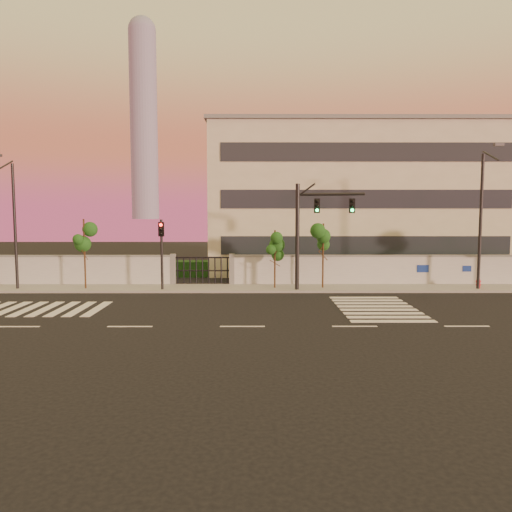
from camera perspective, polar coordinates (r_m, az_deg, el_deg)
The scene contains 15 objects.
ground at distance 22.37m, azimuth -1.57°, elevation -8.07°, with size 120.00×120.00×0.00m, color black.
sidewalk at distance 32.67m, azimuth -1.13°, elevation -3.70°, with size 60.00×3.00×0.15m, color gray.
perimeter_wall at distance 34.01m, azimuth -0.92°, elevation -1.65°, with size 60.00×0.36×2.20m.
hedge_row at distance 36.77m, azimuth 0.79°, elevation -1.53°, with size 41.00×4.25×1.80m.
institutional_building at distance 44.58m, azimuth 10.82°, elevation 6.44°, with size 24.40×12.40×12.25m.
distant_skyscraper at distance 313.99m, azimuth -12.72°, elevation 15.55°, with size 16.00×16.00×118.00m.
road_markings at distance 26.12m, azimuth -4.86°, elevation -6.13°, with size 57.00×7.62×0.02m.
street_tree_c at distance 33.61m, azimuth -19.01°, elevation 1.94°, with size 1.33×1.06×4.60m.
street_tree_d at distance 32.14m, azimuth 2.21°, elevation 1.15°, with size 1.34×1.06×3.88m.
street_tree_e at distance 32.45m, azimuth 7.72°, elevation 1.70°, with size 1.37×1.09×4.31m.
traffic_signal_main at distance 31.56m, azimuth 6.32°, elevation 3.67°, with size 4.22×1.52×6.81m.
traffic_signal_secondary at distance 31.99m, azimuth -10.74°, elevation 1.12°, with size 0.36×0.34×4.58m.
streetlight_west at distance 35.06m, azimuth -25.99°, elevation 3.78°, with size 0.51×2.04×8.47m.
streetlight_east at distance 34.52m, azimuth 24.44°, elevation 4.36°, with size 0.54×2.18×9.07m.
fire_hydrant at distance 35.17m, azimuth 24.06°, elevation -2.97°, with size 0.32×0.30×0.81m.
Camera 1 is at (0.53, -21.77, 5.15)m, focal length 35.00 mm.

